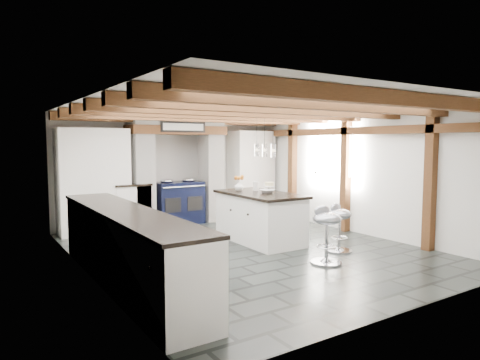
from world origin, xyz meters
TOP-DOWN VIEW (x-y plane):
  - ground at (0.00, 0.00)m, footprint 6.00×6.00m
  - room_shell at (-0.61, 1.42)m, footprint 6.00×6.03m
  - range_cooker at (0.00, 2.68)m, footprint 1.00×0.63m
  - kitchen_island at (0.49, 0.38)m, footprint 0.94×1.75m
  - bar_stool_near at (1.14, -0.88)m, footprint 0.46×0.46m
  - bar_stool_far at (0.49, -1.26)m, footprint 0.45×0.45m

SIDE VIEW (x-z plane):
  - ground at x=0.00m, z-range 0.00..0.00m
  - kitchen_island at x=0.49m, z-range -0.13..1.01m
  - range_cooker at x=0.00m, z-range -0.03..0.96m
  - bar_stool_near at x=1.14m, z-range 0.09..0.86m
  - bar_stool_far at x=0.49m, z-range 0.10..0.93m
  - room_shell at x=-0.61m, z-range -1.93..4.07m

